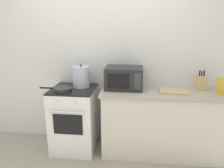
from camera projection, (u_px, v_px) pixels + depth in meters
name	position (u px, v px, depth m)	size (l,w,h in m)	color
back_wall	(122.00, 61.00, 3.16)	(4.40, 0.10, 2.50)	silver
lower_cabinet_right	(163.00, 124.00, 2.98)	(1.64, 0.56, 0.88)	beige
countertop_right	(165.00, 92.00, 2.86)	(1.70, 0.60, 0.04)	#ADA393
stove	(75.00, 119.00, 3.09)	(0.60, 0.64, 0.92)	white
stock_pot	(81.00, 77.00, 3.02)	(0.33, 0.25, 0.32)	silver
frying_pan	(62.00, 89.00, 2.85)	(0.44, 0.24, 0.05)	#28282B
microwave	(124.00, 78.00, 2.93)	(0.50, 0.37, 0.30)	#232326
cutting_board	(173.00, 91.00, 2.82)	(0.36, 0.26, 0.02)	tan
knife_block	(201.00, 83.00, 2.89)	(0.13, 0.10, 0.27)	tan
pasta_box	(221.00, 86.00, 2.70)	(0.08, 0.08, 0.22)	gold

